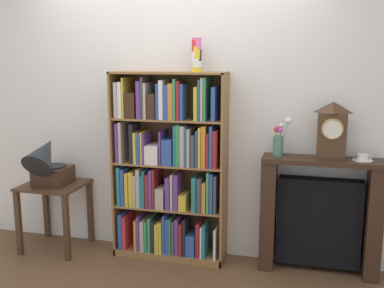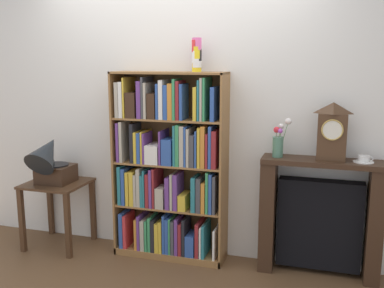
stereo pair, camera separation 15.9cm
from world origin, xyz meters
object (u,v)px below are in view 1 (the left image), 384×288
(bookshelf, at_px, (168,173))
(side_table_left, at_px, (55,199))
(cup_stack, at_px, (197,55))
(fireplace_mantel, at_px, (319,216))
(gramophone, at_px, (47,162))
(teacup_with_saucer, at_px, (363,158))
(mantel_clock, at_px, (332,131))
(flower_vase, at_px, (279,141))

(bookshelf, relative_size, side_table_left, 2.65)
(cup_stack, relative_size, fireplace_mantel, 0.29)
(bookshelf, distance_m, gramophone, 1.09)
(side_table_left, bearing_deg, fireplace_mantel, 3.39)
(side_table_left, xyz_separation_m, gramophone, (0.00, -0.08, 0.37))
(fireplace_mantel, height_order, teacup_with_saucer, teacup_with_saucer)
(gramophone, distance_m, mantel_clock, 2.45)
(mantel_clock, height_order, flower_vase, mantel_clock)
(bookshelf, height_order, fireplace_mantel, bookshelf)
(cup_stack, xyz_separation_m, fireplace_mantel, (1.04, 0.01, -1.31))
(bookshelf, xyz_separation_m, fireplace_mantel, (1.29, 0.05, -0.30))
(mantel_clock, bearing_deg, cup_stack, 179.33)
(mantel_clock, bearing_deg, gramophone, -175.42)
(side_table_left, relative_size, flower_vase, 1.95)
(gramophone, relative_size, flower_vase, 1.62)
(cup_stack, distance_m, teacup_with_saucer, 1.56)
(side_table_left, relative_size, gramophone, 1.21)
(cup_stack, height_order, fireplace_mantel, cup_stack)
(mantel_clock, distance_m, flower_vase, 0.42)
(bookshelf, xyz_separation_m, side_table_left, (-1.07, -0.09, -0.30))
(cup_stack, distance_m, fireplace_mantel, 1.67)
(fireplace_mantel, xyz_separation_m, teacup_with_saucer, (0.30, -0.02, 0.51))
(cup_stack, bearing_deg, teacup_with_saucer, -0.44)
(fireplace_mantel, distance_m, flower_vase, 0.71)
(bookshelf, height_order, side_table_left, bookshelf)
(gramophone, distance_m, teacup_with_saucer, 2.68)
(cup_stack, height_order, mantel_clock, cup_stack)
(flower_vase, relative_size, teacup_with_saucer, 2.08)
(side_table_left, bearing_deg, mantel_clock, 2.78)
(side_table_left, bearing_deg, flower_vase, 3.45)
(bookshelf, relative_size, gramophone, 3.19)
(flower_vase, bearing_deg, gramophone, -174.39)
(mantel_clock, bearing_deg, bookshelf, -179.01)
(fireplace_mantel, bearing_deg, cup_stack, -179.45)
(cup_stack, bearing_deg, mantel_clock, -0.67)
(bookshelf, relative_size, teacup_with_saucer, 10.72)
(bookshelf, bearing_deg, flower_vase, 1.66)
(teacup_with_saucer, bearing_deg, fireplace_mantel, 176.13)
(flower_vase, bearing_deg, fireplace_mantel, 3.07)
(side_table_left, bearing_deg, teacup_with_saucer, 2.58)
(fireplace_mantel, distance_m, teacup_with_saucer, 0.59)
(fireplace_mantel, relative_size, teacup_with_saucer, 6.31)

